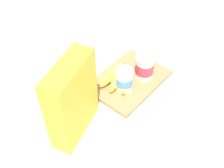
% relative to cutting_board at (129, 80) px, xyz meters
% --- Properties ---
extents(ground_plane, '(2.40, 2.40, 0.00)m').
position_rel_cutting_board_xyz_m(ground_plane, '(0.00, 0.00, -0.01)').
color(ground_plane, silver).
extents(cutting_board, '(0.31, 0.22, 0.02)m').
position_rel_cutting_board_xyz_m(cutting_board, '(0.00, 0.00, 0.00)').
color(cutting_board, '#A37A4C').
rests_on(cutting_board, ground_plane).
extents(cereal_box, '(0.22, 0.13, 0.28)m').
position_rel_cutting_board_xyz_m(cereal_box, '(0.29, -0.00, 0.13)').
color(cereal_box, yellow).
rests_on(cereal_box, ground_plane).
extents(yogurt_cup_front, '(0.08, 0.08, 0.10)m').
position_rel_cutting_board_xyz_m(yogurt_cup_front, '(-0.05, 0.04, 0.06)').
color(yogurt_cup_front, white).
rests_on(yogurt_cup_front, cutting_board).
extents(yogurt_cup_back, '(0.07, 0.07, 0.09)m').
position_rel_cutting_board_xyz_m(yogurt_cup_back, '(0.05, 0.02, 0.05)').
color(yogurt_cup_back, white).
rests_on(yogurt_cup_back, cutting_board).
extents(banana_bunch, '(0.17, 0.14, 0.04)m').
position_rel_cutting_board_xyz_m(banana_bunch, '(0.03, -0.03, 0.03)').
color(banana_bunch, yellow).
rests_on(banana_bunch, cutting_board).
extents(spoon, '(0.05, 0.13, 0.01)m').
position_rel_cutting_board_xyz_m(spoon, '(-0.24, 0.09, -0.00)').
color(spoon, silver).
rests_on(spoon, ground_plane).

